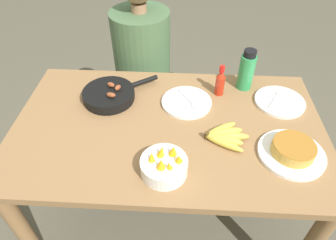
% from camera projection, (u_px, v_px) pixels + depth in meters
% --- Properties ---
extents(ground_plane, '(14.00, 14.00, 0.00)m').
position_uv_depth(ground_plane, '(168.00, 214.00, 1.87)').
color(ground_plane, '#565142').
extents(dining_table, '(1.40, 0.83, 0.77)m').
position_uv_depth(dining_table, '(168.00, 143.00, 1.43)').
color(dining_table, olive).
rests_on(dining_table, ground_plane).
extents(banana_bunch, '(0.20, 0.19, 0.04)m').
position_uv_depth(banana_bunch, '(224.00, 136.00, 1.27)').
color(banana_bunch, gold).
rests_on(banana_bunch, dining_table).
extents(skillet, '(0.36, 0.29, 0.08)m').
position_uv_depth(skillet, '(110.00, 95.00, 1.47)').
color(skillet, black).
rests_on(skillet, dining_table).
extents(frittata_plate_center, '(0.27, 0.27, 0.06)m').
position_uv_depth(frittata_plate_center, '(292.00, 151.00, 1.20)').
color(frittata_plate_center, white).
rests_on(frittata_plate_center, dining_table).
extents(empty_plate_near_front, '(0.24, 0.24, 0.02)m').
position_uv_depth(empty_plate_near_front, '(280.00, 102.00, 1.46)').
color(empty_plate_near_front, white).
rests_on(empty_plate_near_front, dining_table).
extents(empty_plate_far_left, '(0.24, 0.24, 0.02)m').
position_uv_depth(empty_plate_far_left, '(187.00, 102.00, 1.45)').
color(empty_plate_far_left, white).
rests_on(empty_plate_far_left, dining_table).
extents(fruit_bowl_mango, '(0.18, 0.18, 0.12)m').
position_uv_depth(fruit_bowl_mango, '(165.00, 165.00, 1.13)').
color(fruit_bowl_mango, white).
rests_on(fruit_bowl_mango, dining_table).
extents(water_bottle, '(0.08, 0.08, 0.21)m').
position_uv_depth(water_bottle, '(247.00, 70.00, 1.49)').
color(water_bottle, '#2D9351').
rests_on(water_bottle, dining_table).
extents(hot_sauce_bottle, '(0.05, 0.05, 0.16)m').
position_uv_depth(hot_sauce_bottle, '(220.00, 82.00, 1.47)').
color(hot_sauce_bottle, '#B72814').
rests_on(hot_sauce_bottle, dining_table).
extents(person_figure, '(0.38, 0.38, 1.26)m').
position_uv_depth(person_figure, '(144.00, 84.00, 2.00)').
color(person_figure, black).
rests_on(person_figure, ground_plane).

